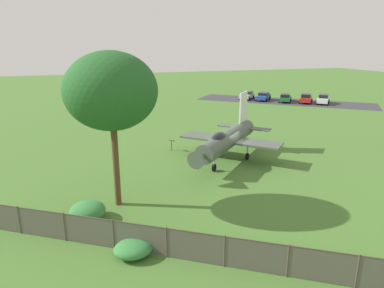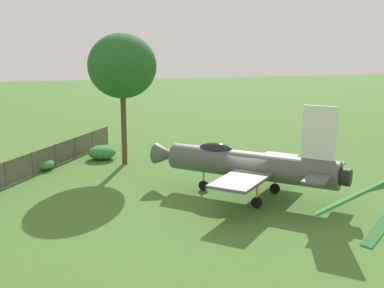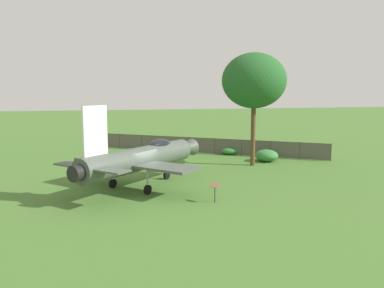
{
  "view_description": "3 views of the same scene",
  "coord_description": "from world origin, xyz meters",
  "px_view_note": "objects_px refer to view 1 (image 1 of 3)",
  "views": [
    {
      "loc": [
        -12.12,
        -25.9,
        9.77
      ],
      "look_at": [
        -4.07,
        -2.25,
        2.5
      ],
      "focal_mm": 31.85,
      "sensor_mm": 36.0,
      "label": 1
    },
    {
      "loc": [
        24.4,
        -10.84,
        8.64
      ],
      "look_at": [
        -4.07,
        -2.25,
        2.5
      ],
      "focal_mm": 44.83,
      "sensor_mm": 36.0,
      "label": 2
    },
    {
      "loc": [
        2.31,
        25.51,
        6.49
      ],
      "look_at": [
        -4.07,
        -2.25,
        2.5
      ],
      "focal_mm": 36.72,
      "sensor_mm": 36.0,
      "label": 3
    }
  ],
  "objects_px": {
    "parked_car_white": "(323,99)",
    "parked_car_blue": "(263,96)",
    "shade_tree": "(111,92)",
    "parked_car_green": "(285,97)",
    "info_plaque": "(171,142)",
    "parked_car_silver": "(247,95)",
    "display_jet": "(227,139)",
    "shrub_by_tree": "(87,211)",
    "parked_car_red": "(306,98)",
    "shrub_near_fence": "(133,249)"
  },
  "relations": [
    {
      "from": "parked_car_white",
      "to": "display_jet",
      "type": "bearing_deg",
      "value": -8.22
    },
    {
      "from": "shade_tree",
      "to": "shrub_near_fence",
      "type": "bearing_deg",
      "value": -90.02
    },
    {
      "from": "display_jet",
      "to": "info_plaque",
      "type": "bearing_deg",
      "value": -95.79
    },
    {
      "from": "display_jet",
      "to": "shade_tree",
      "type": "xyz_separation_m",
      "value": [
        -9.95,
        -5.4,
        5.17
      ]
    },
    {
      "from": "parked_car_white",
      "to": "parked_car_red",
      "type": "height_order",
      "value": "parked_car_white"
    },
    {
      "from": "parked_car_green",
      "to": "info_plaque",
      "type": "bearing_deg",
      "value": 165.71
    },
    {
      "from": "parked_car_silver",
      "to": "parked_car_blue",
      "type": "bearing_deg",
      "value": 93.68
    },
    {
      "from": "display_jet",
      "to": "parked_car_red",
      "type": "xyz_separation_m",
      "value": [
        26.33,
        24.38,
        -1.2
      ]
    },
    {
      "from": "display_jet",
      "to": "parked_car_green",
      "type": "distance_m",
      "value": 35.5
    },
    {
      "from": "info_plaque",
      "to": "parked_car_green",
      "type": "xyz_separation_m",
      "value": [
        27.22,
        21.95,
        -0.1
      ]
    },
    {
      "from": "shade_tree",
      "to": "parked_car_white",
      "type": "relative_size",
      "value": 2.26
    },
    {
      "from": "display_jet",
      "to": "info_plaque",
      "type": "height_order",
      "value": "display_jet"
    },
    {
      "from": "parked_car_white",
      "to": "shrub_near_fence",
      "type": "bearing_deg",
      "value": -5.24
    },
    {
      "from": "parked_car_white",
      "to": "parked_car_blue",
      "type": "bearing_deg",
      "value": -87.55
    },
    {
      "from": "info_plaque",
      "to": "parked_car_green",
      "type": "distance_m",
      "value": 34.97
    },
    {
      "from": "shade_tree",
      "to": "parked_car_blue",
      "type": "xyz_separation_m",
      "value": [
        30.63,
        34.69,
        -6.42
      ]
    },
    {
      "from": "shrub_near_fence",
      "to": "parked_car_silver",
      "type": "distance_m",
      "value": 51.1
    },
    {
      "from": "display_jet",
      "to": "shrub_near_fence",
      "type": "height_order",
      "value": "display_jet"
    },
    {
      "from": "shade_tree",
      "to": "parked_car_blue",
      "type": "distance_m",
      "value": 46.72
    },
    {
      "from": "display_jet",
      "to": "parked_car_red",
      "type": "relative_size",
      "value": 2.26
    },
    {
      "from": "shrub_by_tree",
      "to": "parked_car_silver",
      "type": "height_order",
      "value": "parked_car_silver"
    },
    {
      "from": "shade_tree",
      "to": "parked_car_white",
      "type": "height_order",
      "value": "shade_tree"
    },
    {
      "from": "shrub_by_tree",
      "to": "parked_car_red",
      "type": "relative_size",
      "value": 0.47
    },
    {
      "from": "shade_tree",
      "to": "parked_car_blue",
      "type": "height_order",
      "value": "shade_tree"
    },
    {
      "from": "info_plaque",
      "to": "parked_car_silver",
      "type": "bearing_deg",
      "value": 50.5
    },
    {
      "from": "info_plaque",
      "to": "parked_car_red",
      "type": "bearing_deg",
      "value": 33.4
    },
    {
      "from": "shrub_by_tree",
      "to": "info_plaque",
      "type": "xyz_separation_m",
      "value": [
        8.21,
        11.45,
        0.32
      ]
    },
    {
      "from": "parked_car_silver",
      "to": "parked_car_green",
      "type": "bearing_deg",
      "value": 92.01
    },
    {
      "from": "parked_car_green",
      "to": "parked_car_blue",
      "type": "bearing_deg",
      "value": 83.06
    },
    {
      "from": "parked_car_red",
      "to": "parked_car_blue",
      "type": "xyz_separation_m",
      "value": [
        -5.65,
        4.91,
        -0.05
      ]
    },
    {
      "from": "shade_tree",
      "to": "parked_car_green",
      "type": "distance_m",
      "value": 46.73
    },
    {
      "from": "parked_car_green",
      "to": "parked_car_silver",
      "type": "relative_size",
      "value": 1.17
    },
    {
      "from": "display_jet",
      "to": "shrub_near_fence",
      "type": "distance_m",
      "value": 15.1
    },
    {
      "from": "info_plaque",
      "to": "parked_car_white",
      "type": "bearing_deg",
      "value": 29.11
    },
    {
      "from": "shrub_near_fence",
      "to": "parked_car_green",
      "type": "height_order",
      "value": "parked_car_green"
    },
    {
      "from": "parked_car_green",
      "to": "parked_car_red",
      "type": "bearing_deg",
      "value": -91.05
    },
    {
      "from": "shrub_by_tree",
      "to": "parked_car_red",
      "type": "bearing_deg",
      "value": 39.26
    },
    {
      "from": "parked_car_green",
      "to": "parked_car_silver",
      "type": "xyz_separation_m",
      "value": [
        -5.2,
        4.76,
        0.01
      ]
    },
    {
      "from": "shade_tree",
      "to": "parked_car_green",
      "type": "height_order",
      "value": "shade_tree"
    },
    {
      "from": "parked_car_silver",
      "to": "info_plaque",
      "type": "bearing_deg",
      "value": 4.98
    },
    {
      "from": "display_jet",
      "to": "info_plaque",
      "type": "xyz_separation_m",
      "value": [
        -3.67,
        4.59,
        -1.14
      ]
    },
    {
      "from": "parked_car_white",
      "to": "parked_car_red",
      "type": "relative_size",
      "value": 0.93
    },
    {
      "from": "display_jet",
      "to": "parked_car_white",
      "type": "height_order",
      "value": "display_jet"
    },
    {
      "from": "shrub_by_tree",
      "to": "parked_car_green",
      "type": "relative_size",
      "value": 0.43
    },
    {
      "from": "parked_car_silver",
      "to": "shrub_near_fence",
      "type": "bearing_deg",
      "value": 10.86
    },
    {
      "from": "shade_tree",
      "to": "shrub_by_tree",
      "type": "xyz_separation_m",
      "value": [
        -1.93,
        -1.45,
        -6.63
      ]
    },
    {
      "from": "parked_car_blue",
      "to": "display_jet",
      "type": "bearing_deg",
      "value": 7.9
    },
    {
      "from": "display_jet",
      "to": "parked_car_white",
      "type": "xyz_separation_m",
      "value": [
        28.48,
        22.5,
        -1.19
      ]
    },
    {
      "from": "shrub_by_tree",
      "to": "parked_car_red",
      "type": "xyz_separation_m",
      "value": [
        38.21,
        31.23,
        0.26
      ]
    },
    {
      "from": "parked_car_blue",
      "to": "parked_car_silver",
      "type": "relative_size",
      "value": 1.09
    }
  ]
}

